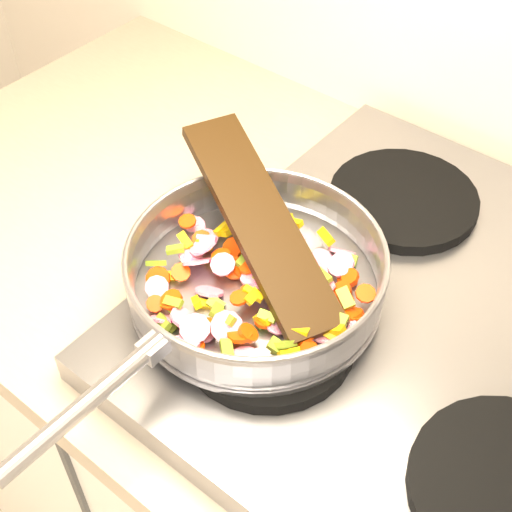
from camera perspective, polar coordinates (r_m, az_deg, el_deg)
The scene contains 6 objects.
cooktop at distance 0.82m, azimuth 14.80°, elevation -6.12°, with size 0.60×0.60×0.04m, color #939399.
grate_fl at distance 0.76m, azimuth 0.95°, elevation -6.28°, with size 0.19×0.19×0.02m, color black.
grate_bl at distance 0.93m, azimuth 11.70°, elevation 4.49°, with size 0.19×0.19×0.02m, color black.
saute_pan at distance 0.77m, azimuth -0.11°, elevation -1.19°, with size 0.33×0.49×0.06m.
vegetable_heap at distance 0.77m, azimuth 0.14°, elevation -2.44°, with size 0.26×0.25×0.05m.
wooden_spatula at distance 0.78m, azimuth 0.31°, elevation 2.80°, with size 0.29×0.07×0.01m, color black.
Camera 1 is at (-0.56, 1.15, 1.55)m, focal length 50.00 mm.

